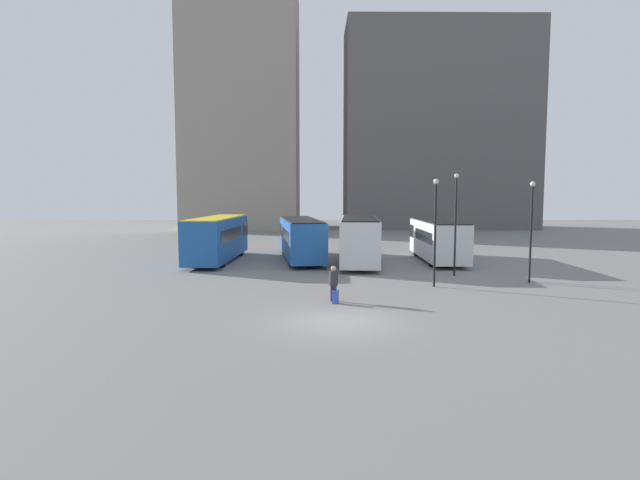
{
  "coord_description": "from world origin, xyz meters",
  "views": [
    {
      "loc": [
        -0.92,
        -18.94,
        4.87
      ],
      "look_at": [
        -0.63,
        11.8,
        2.12
      ],
      "focal_mm": 28.0,
      "sensor_mm": 36.0,
      "label": 1
    }
  ],
  "objects_px": {
    "bus_0": "(218,237)",
    "bus_2": "(359,238)",
    "lamp_post_0": "(531,224)",
    "bus_3": "(437,239)",
    "suitcase": "(335,297)",
    "lamp_post_2": "(435,224)",
    "bus_1": "(301,238)",
    "traveler": "(333,280)",
    "lamp_post_1": "(456,217)"
  },
  "relations": [
    {
      "from": "bus_3",
      "to": "lamp_post_1",
      "type": "relative_size",
      "value": 1.62
    },
    {
      "from": "bus_1",
      "to": "bus_2",
      "type": "relative_size",
      "value": 0.97
    },
    {
      "from": "bus_0",
      "to": "bus_3",
      "type": "relative_size",
      "value": 1.08
    },
    {
      "from": "bus_0",
      "to": "bus_2",
      "type": "bearing_deg",
      "value": -92.83
    },
    {
      "from": "bus_1",
      "to": "suitcase",
      "type": "relative_size",
      "value": 12.76
    },
    {
      "from": "lamp_post_0",
      "to": "lamp_post_2",
      "type": "height_order",
      "value": "lamp_post_2"
    },
    {
      "from": "bus_0",
      "to": "bus_2",
      "type": "relative_size",
      "value": 0.94
    },
    {
      "from": "bus_3",
      "to": "lamp_post_1",
      "type": "height_order",
      "value": "lamp_post_1"
    },
    {
      "from": "bus_3",
      "to": "traveler",
      "type": "relative_size",
      "value": 6.12
    },
    {
      "from": "lamp_post_2",
      "to": "lamp_post_0",
      "type": "bearing_deg",
      "value": 11.63
    },
    {
      "from": "lamp_post_1",
      "to": "lamp_post_2",
      "type": "height_order",
      "value": "lamp_post_1"
    },
    {
      "from": "bus_1",
      "to": "lamp_post_2",
      "type": "height_order",
      "value": "lamp_post_2"
    },
    {
      "from": "traveler",
      "to": "lamp_post_1",
      "type": "height_order",
      "value": "lamp_post_1"
    },
    {
      "from": "bus_0",
      "to": "lamp_post_1",
      "type": "height_order",
      "value": "lamp_post_1"
    },
    {
      "from": "traveler",
      "to": "bus_0",
      "type": "bearing_deg",
      "value": 50.25
    },
    {
      "from": "lamp_post_0",
      "to": "bus_1",
      "type": "bearing_deg",
      "value": 142.3
    },
    {
      "from": "bus_3",
      "to": "bus_1",
      "type": "bearing_deg",
      "value": 87.85
    },
    {
      "from": "bus_0",
      "to": "suitcase",
      "type": "height_order",
      "value": "bus_0"
    },
    {
      "from": "bus_2",
      "to": "bus_0",
      "type": "bearing_deg",
      "value": 89.17
    },
    {
      "from": "bus_3",
      "to": "lamp_post_1",
      "type": "distance_m",
      "value": 7.24
    },
    {
      "from": "bus_3",
      "to": "suitcase",
      "type": "height_order",
      "value": "bus_3"
    },
    {
      "from": "bus_1",
      "to": "traveler",
      "type": "distance_m",
      "value": 15.0
    },
    {
      "from": "bus_3",
      "to": "lamp_post_2",
      "type": "relative_size",
      "value": 1.75
    },
    {
      "from": "bus_3",
      "to": "suitcase",
      "type": "xyz_separation_m",
      "value": [
        -8.18,
        -14.72,
        -1.33
      ]
    },
    {
      "from": "suitcase",
      "to": "lamp_post_1",
      "type": "relative_size",
      "value": 0.14
    },
    {
      "from": "bus_2",
      "to": "suitcase",
      "type": "xyz_separation_m",
      "value": [
        -2.29,
        -13.85,
        -1.49
      ]
    },
    {
      "from": "bus_1",
      "to": "lamp_post_2",
      "type": "bearing_deg",
      "value": -153.95
    },
    {
      "from": "bus_3",
      "to": "lamp_post_0",
      "type": "bearing_deg",
      "value": -161.62
    },
    {
      "from": "lamp_post_0",
      "to": "bus_0",
      "type": "bearing_deg",
      "value": 153.54
    },
    {
      "from": "bus_1",
      "to": "bus_3",
      "type": "bearing_deg",
      "value": -101.12
    },
    {
      "from": "traveler",
      "to": "lamp_post_2",
      "type": "relative_size",
      "value": 0.29
    },
    {
      "from": "suitcase",
      "to": "lamp_post_0",
      "type": "height_order",
      "value": "lamp_post_0"
    },
    {
      "from": "bus_3",
      "to": "lamp_post_0",
      "type": "height_order",
      "value": "lamp_post_0"
    },
    {
      "from": "bus_3",
      "to": "lamp_post_2",
      "type": "xyz_separation_m",
      "value": [
        -2.74,
        -10.61,
        1.73
      ]
    },
    {
      "from": "bus_2",
      "to": "traveler",
      "type": "height_order",
      "value": "bus_2"
    },
    {
      "from": "bus_1",
      "to": "lamp_post_0",
      "type": "relative_size",
      "value": 1.99
    },
    {
      "from": "bus_2",
      "to": "traveler",
      "type": "xyz_separation_m",
      "value": [
        -2.37,
        -13.34,
        -0.82
      ]
    },
    {
      "from": "suitcase",
      "to": "lamp_post_2",
      "type": "xyz_separation_m",
      "value": [
        5.45,
        4.1,
        3.06
      ]
    },
    {
      "from": "bus_0",
      "to": "lamp_post_1",
      "type": "distance_m",
      "value": 17.31
    },
    {
      "from": "bus_3",
      "to": "lamp_post_0",
      "type": "distance_m",
      "value": 10.03
    },
    {
      "from": "bus_1",
      "to": "traveler",
      "type": "bearing_deg",
      "value": 179.96
    },
    {
      "from": "bus_3",
      "to": "lamp_post_1",
      "type": "bearing_deg",
      "value": 176.31
    },
    {
      "from": "lamp_post_2",
      "to": "bus_3",
      "type": "bearing_deg",
      "value": 75.54
    },
    {
      "from": "bus_0",
      "to": "lamp_post_2",
      "type": "distance_m",
      "value": 17.38
    },
    {
      "from": "bus_0",
      "to": "lamp_post_0",
      "type": "height_order",
      "value": "lamp_post_0"
    },
    {
      "from": "bus_1",
      "to": "lamp_post_1",
      "type": "bearing_deg",
      "value": -135.91
    },
    {
      "from": "bus_1",
      "to": "lamp_post_2",
      "type": "distance_m",
      "value": 13.61
    },
    {
      "from": "bus_0",
      "to": "lamp_post_0",
      "type": "xyz_separation_m",
      "value": [
        19.21,
        -9.56,
        1.55
      ]
    },
    {
      "from": "bus_1",
      "to": "lamp_post_1",
      "type": "distance_m",
      "value": 12.36
    },
    {
      "from": "bus_2",
      "to": "traveler",
      "type": "distance_m",
      "value": 13.57
    }
  ]
}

